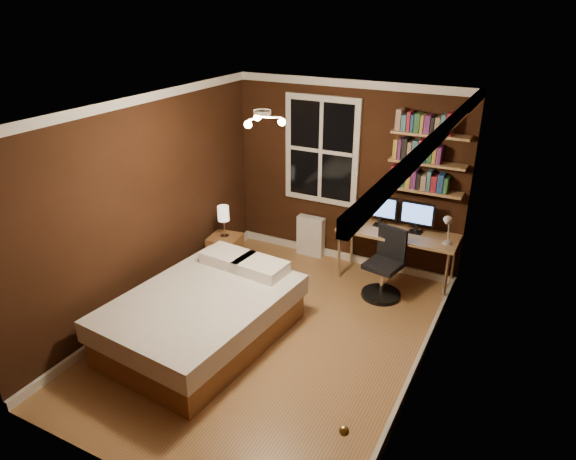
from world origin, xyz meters
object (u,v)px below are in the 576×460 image
at_px(monitor_left, 381,211).
at_px(bed, 204,316).
at_px(bedside_lamp, 224,222).
at_px(desk_lamp, 448,229).
at_px(radiator, 311,236).
at_px(office_chair, 384,272).
at_px(nightstand, 226,253).
at_px(monitor_right, 417,218).
at_px(desk, 398,236).

bearing_deg(monitor_left, bed, -118.03).
relative_size(bedside_lamp, desk_lamp, 0.99).
height_order(radiator, monitor_left, monitor_left).
bearing_deg(office_chair, bedside_lamp, -159.13).
distance_m(nightstand, monitor_right, 2.58).
distance_m(nightstand, desk, 2.31).
xyz_separation_m(desk, monitor_left, (-0.27, 0.08, 0.27)).
height_order(bedside_lamp, monitor_left, monitor_left).
height_order(monitor_left, monitor_right, same).
xyz_separation_m(bed, desk, (1.46, 2.18, 0.36)).
xyz_separation_m(radiator, monitor_left, (1.04, -0.12, 0.62)).
height_order(bed, bedside_lamp, bedside_lamp).
height_order(monitor_left, office_chair, monitor_left).
height_order(bedside_lamp, radiator, bedside_lamp).
height_order(radiator, monitor_right, monitor_right).
distance_m(radiator, desk, 1.36).
height_order(desk, monitor_right, monitor_right).
height_order(desk, office_chair, office_chair).
bearing_deg(monitor_right, desk, -159.51).
relative_size(radiator, monitor_right, 1.40).
relative_size(monitor_right, office_chair, 0.48).
xyz_separation_m(nightstand, office_chair, (2.13, 0.33, 0.08)).
height_order(bedside_lamp, desk, bedside_lamp).
bearing_deg(monitor_right, bedside_lamp, -161.00).
distance_m(radiator, office_chair, 1.42).
height_order(desk_lamp, office_chair, desk_lamp).
bearing_deg(bedside_lamp, nightstand, 0.00).
relative_size(bed, monitor_left, 5.08).
distance_m(bedside_lamp, monitor_right, 2.50).
xyz_separation_m(radiator, desk, (1.30, -0.19, 0.36)).
height_order(monitor_right, desk_lamp, desk_lamp).
distance_m(desk_lamp, office_chair, 0.92).
relative_size(desk, office_chair, 1.70).
bearing_deg(desk_lamp, monitor_right, 152.01).
relative_size(bedside_lamp, radiator, 0.74).
height_order(nightstand, monitor_left, monitor_left).
relative_size(nightstand, desk_lamp, 1.12).
xyz_separation_m(bed, monitor_right, (1.67, 2.25, 0.62)).
distance_m(monitor_right, office_chair, 0.80).
xyz_separation_m(nightstand, desk, (2.15, 0.73, 0.41)).
height_order(bedside_lamp, office_chair, bedside_lamp).
relative_size(radiator, monitor_left, 1.40).
bearing_deg(nightstand, monitor_right, 10.85).
distance_m(desk, monitor_right, 0.34).
relative_size(bedside_lamp, desk, 0.29).
relative_size(desk_lamp, office_chair, 0.50).
xyz_separation_m(bedside_lamp, radiator, (0.85, 0.93, -0.41)).
xyz_separation_m(monitor_right, office_chair, (-0.22, -0.48, -0.59)).
bearing_deg(nightstand, bedside_lamp, 0.00).
height_order(bed, desk, desk).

